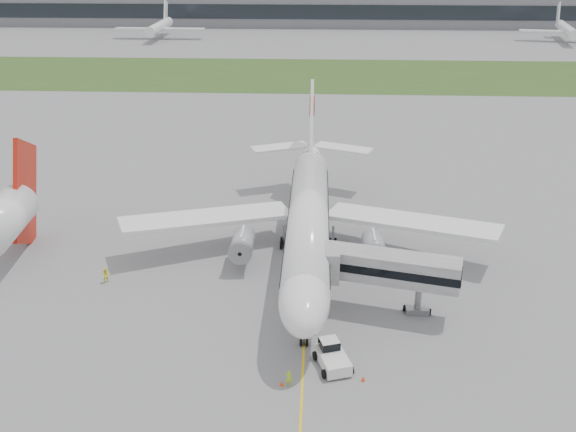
{
  "coord_description": "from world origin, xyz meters",
  "views": [
    {
      "loc": [
        1.01,
        -68.47,
        37.72
      ],
      "look_at": [
        -2.43,
        2.0,
        6.62
      ],
      "focal_mm": 40.0,
      "sensor_mm": 36.0,
      "label": 1
    }
  ],
  "objects_px": {
    "pushback_tug": "(332,355)",
    "ground_crew_near": "(289,378)",
    "airliner": "(309,214)",
    "jet_bridge": "(382,268)",
    "neighbor_aircraft": "(6,215)"
  },
  "relations": [
    {
      "from": "pushback_tug",
      "to": "ground_crew_near",
      "type": "height_order",
      "value": "pushback_tug"
    },
    {
      "from": "pushback_tug",
      "to": "airliner",
      "type": "bearing_deg",
      "value": 79.16
    },
    {
      "from": "ground_crew_near",
      "to": "neighbor_aircraft",
      "type": "height_order",
      "value": "neighbor_aircraft"
    },
    {
      "from": "pushback_tug",
      "to": "jet_bridge",
      "type": "distance_m",
      "value": 11.98
    },
    {
      "from": "airliner",
      "to": "neighbor_aircraft",
      "type": "relative_size",
      "value": 2.93
    },
    {
      "from": "airliner",
      "to": "pushback_tug",
      "type": "relative_size",
      "value": 11.04
    },
    {
      "from": "ground_crew_near",
      "to": "neighbor_aircraft",
      "type": "distance_m",
      "value": 43.19
    },
    {
      "from": "jet_bridge",
      "to": "ground_crew_near",
      "type": "bearing_deg",
      "value": -111.08
    },
    {
      "from": "ground_crew_near",
      "to": "neighbor_aircraft",
      "type": "relative_size",
      "value": 0.09
    },
    {
      "from": "ground_crew_near",
      "to": "neighbor_aircraft",
      "type": "xyz_separation_m",
      "value": [
        -36.0,
        23.3,
        5.11
      ]
    },
    {
      "from": "airliner",
      "to": "ground_crew_near",
      "type": "xyz_separation_m",
      "value": [
        -1.22,
        -26.15,
        -4.84
      ]
    },
    {
      "from": "airliner",
      "to": "pushback_tug",
      "type": "bearing_deg",
      "value": -83.19
    },
    {
      "from": "jet_bridge",
      "to": "neighbor_aircraft",
      "type": "bearing_deg",
      "value": -178.7
    },
    {
      "from": "airliner",
      "to": "jet_bridge",
      "type": "relative_size",
      "value": 3.46
    },
    {
      "from": "pushback_tug",
      "to": "ground_crew_near",
      "type": "bearing_deg",
      "value": -157.54
    }
  ]
}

